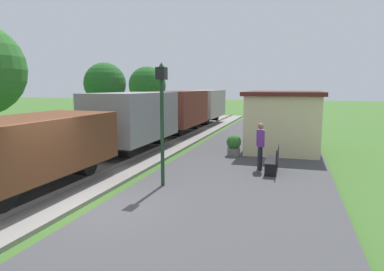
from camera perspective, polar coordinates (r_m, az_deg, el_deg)
ground_plane at (r=9.16m, az=-17.08°, el=-12.86°), size 160.00×160.00×0.00m
platform_slab at (r=7.88m, az=3.31°, el=-15.05°), size 6.00×60.00×0.25m
track_ballast at (r=10.61m, az=-28.10°, el=-10.20°), size 3.80×60.00×0.12m
rail_near at (r=10.09m, az=-25.20°, el=-10.16°), size 0.07×60.00×0.14m
freight_train at (r=19.78m, az=-4.80°, el=3.47°), size 2.50×26.00×2.72m
station_hut at (r=17.33m, az=15.22°, el=2.66°), size 3.50×5.80×2.78m
bench_near_hut at (r=12.19m, az=13.67°, el=-3.94°), size 0.42×1.50×0.91m
bench_down_platform at (r=22.63m, az=15.21°, el=1.52°), size 0.42×1.50×0.91m
person_waiting at (r=12.43m, az=11.48°, el=-1.47°), size 0.32×0.43×1.71m
potted_planter at (r=14.91m, az=7.09°, el=-1.58°), size 0.64×0.64×0.92m
lamp_post_near at (r=10.04m, az=-5.13°, el=5.69°), size 0.28×0.28×3.70m
tree_trackside_far at (r=24.16m, az=-14.52°, el=8.46°), size 2.86×2.86×4.91m
tree_field_left at (r=31.39m, az=-7.56°, el=8.42°), size 3.40×3.40×5.11m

